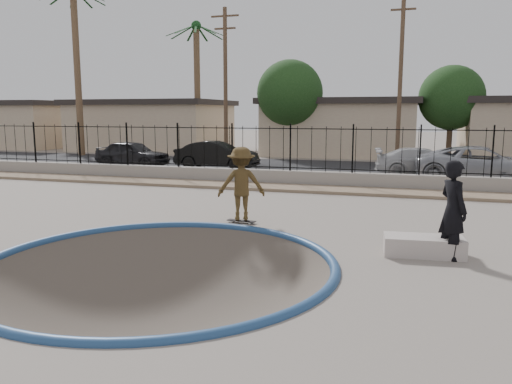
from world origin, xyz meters
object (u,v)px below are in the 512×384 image
object	(u,v)px
videographer	(453,210)
car_c	(424,162)
car_d	(482,164)
skater	(241,187)
concrete_ledge	(424,246)
skateboard	(241,221)
car_b	(217,155)
car_a	(132,153)

from	to	relation	value
videographer	car_c	world-z (taller)	videographer
videographer	car_d	bearing A→B (deg)	-39.38
skater	concrete_ledge	distance (m)	5.01
car_c	videographer	bearing A→B (deg)	175.30
skateboard	car_b	size ratio (longest dim) A/B	0.19
car_b	car_a	bearing A→B (deg)	92.55
videographer	car_a	size ratio (longest dim) A/B	0.49
car_b	skateboard	bearing A→B (deg)	-156.83
videographer	car_d	world-z (taller)	videographer
skater	car_c	world-z (taller)	skater
concrete_ledge	car_c	world-z (taller)	car_c
concrete_ledge	car_c	xyz separation A→B (m)	(0.34, 13.62, 0.48)
car_d	car_b	bearing A→B (deg)	86.41
videographer	car_b	bearing A→B (deg)	7.63
skater	car_c	size ratio (longest dim) A/B	0.44
videographer	car_c	distance (m)	13.70
skateboard	car_b	bearing A→B (deg)	120.08
skateboard	videographer	world-z (taller)	videographer
videographer	car_b	distance (m)	17.25
car_b	car_d	size ratio (longest dim) A/B	0.80
videographer	car_a	world-z (taller)	videographer
skater	car_a	size ratio (longest dim) A/B	0.47
concrete_ledge	car_a	xyz separation A→B (m)	(-14.73, 13.35, 0.54)
videographer	concrete_ledge	world-z (taller)	videographer
car_d	videographer	bearing A→B (deg)	173.18
car_d	skateboard	bearing A→B (deg)	148.10
car_a	car_b	xyz separation A→B (m)	(4.80, 0.30, 0.01)
car_c	concrete_ledge	bearing A→B (deg)	173.11
skater	car_a	distance (m)	15.35
skateboard	concrete_ledge	xyz separation A→B (m)	(4.60, -1.82, 0.14)
skater	skateboard	distance (m)	0.92
skateboard	skater	bearing A→B (deg)	102.96
videographer	skateboard	bearing A→B (deg)	40.02
concrete_ledge	car_b	bearing A→B (deg)	126.02
car_a	car_d	xyz separation A→B (m)	(17.36, -1.13, 0.05)
concrete_ledge	videographer	bearing A→B (deg)	-8.00
skateboard	car_c	bearing A→B (deg)	73.11
car_c	skateboard	bearing A→B (deg)	151.81
car_a	skateboard	bearing A→B (deg)	-133.25
car_b	car_c	xyz separation A→B (m)	(10.27, -0.04, -0.07)
car_c	car_b	bearing A→B (deg)	84.34
skater	videographer	size ratio (longest dim) A/B	0.97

